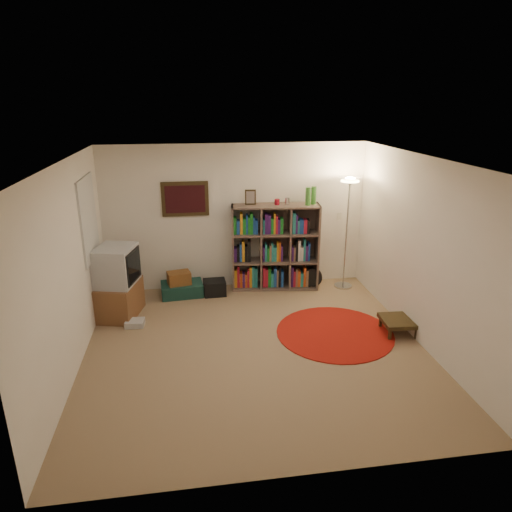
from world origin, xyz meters
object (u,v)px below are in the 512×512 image
at_px(floor_lamp, 349,197).
at_px(tv_stand, 118,283).
at_px(side_table, 399,321).
at_px(bookshelf, 274,248).
at_px(floor_fan, 313,278).
at_px(suitcase, 182,289).

height_order(floor_lamp, tv_stand, floor_lamp).
xyz_separation_m(tv_stand, side_table, (4.00, -1.18, -0.35)).
height_order(bookshelf, floor_fan, bookshelf).
bearing_deg(tv_stand, side_table, -2.91).
height_order(floor_fan, side_table, floor_fan).
relative_size(tv_stand, side_table, 2.19).
xyz_separation_m(floor_lamp, tv_stand, (-3.78, -0.57, -1.09)).
bearing_deg(floor_fan, bookshelf, -178.68).
bearing_deg(side_table, floor_fan, 114.04).
xyz_separation_m(bookshelf, side_table, (1.45, -1.95, -0.54)).
distance_m(bookshelf, side_table, 2.49).
distance_m(suitcase, side_table, 3.56).
height_order(bookshelf, tv_stand, bookshelf).
distance_m(tv_stand, side_table, 4.18).
relative_size(floor_lamp, tv_stand, 1.77).
distance_m(floor_fan, suitcase, 2.28).
relative_size(tv_stand, suitcase, 1.53).
xyz_separation_m(tv_stand, suitcase, (0.93, 0.62, -0.42)).
bearing_deg(side_table, floor_lamp, 97.02).
xyz_separation_m(floor_lamp, floor_fan, (-0.57, -0.00, -1.44)).
height_order(floor_lamp, side_table, floor_lamp).
distance_m(floor_fan, tv_stand, 3.28).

